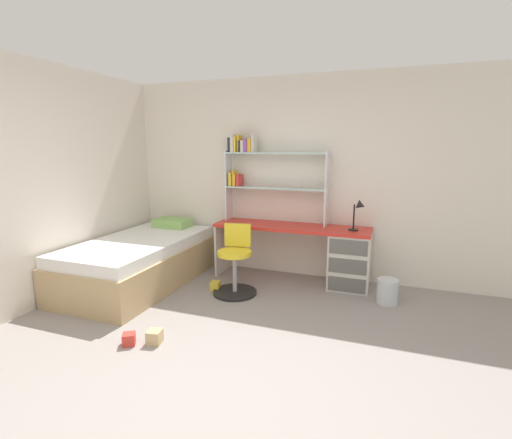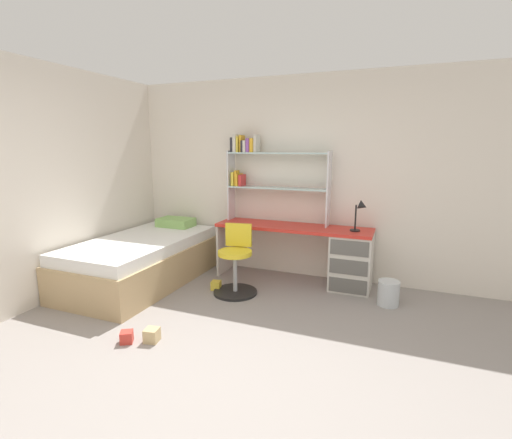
{
  "view_description": "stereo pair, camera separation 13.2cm",
  "coord_description": "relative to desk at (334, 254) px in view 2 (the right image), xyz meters",
  "views": [
    {
      "loc": [
        1.11,
        -2.15,
        1.72
      ],
      "look_at": [
        -0.27,
        1.64,
        0.93
      ],
      "focal_mm": 26.01,
      "sensor_mm": 36.0,
      "label": 1
    },
    {
      "loc": [
        1.23,
        -2.1,
        1.72
      ],
      "look_at": [
        -0.27,
        1.64,
        0.93
      ],
      "focal_mm": 26.01,
      "sensor_mm": 36.0,
      "label": 2
    }
  ],
  "objects": [
    {
      "name": "desk",
      "position": [
        0.0,
        0.0,
        0.0
      ],
      "size": [
        1.98,
        0.51,
        0.73
      ],
      "color": "red",
      "rests_on": "ground_plane"
    },
    {
      "name": "toy_block_red_1",
      "position": [
        -1.45,
        -2.07,
        -0.36
      ],
      "size": [
        0.14,
        0.14,
        0.11
      ],
      "primitive_type": "cube",
      "rotation": [
        0.0,
        0.0,
        0.56
      ],
      "color": "red",
      "rests_on": "ground_plane"
    },
    {
      "name": "bookshelf_hutch",
      "position": [
        -0.99,
        0.14,
        1.04
      ],
      "size": [
        1.36,
        0.22,
        1.15
      ],
      "color": "silver",
      "rests_on": "desk"
    },
    {
      "name": "room_shell",
      "position": [
        -1.74,
        -1.08,
        0.89
      ],
      "size": [
        5.8,
        6.27,
        2.62
      ],
      "color": "silver",
      "rests_on": "ground_plane"
    },
    {
      "name": "bed_platform",
      "position": [
        -2.3,
        -0.77,
        -0.12
      ],
      "size": [
        1.12,
        2.07,
        0.7
      ],
      "color": "tan",
      "rests_on": "ground_plane"
    },
    {
      "name": "toy_block_yellow_0",
      "position": [
        -1.3,
        -0.66,
        -0.36
      ],
      "size": [
        0.13,
        0.13,
        0.11
      ],
      "primitive_type": "cube",
      "rotation": [
        0.0,
        0.0,
        1.75
      ],
      "color": "gold",
      "rests_on": "ground_plane"
    },
    {
      "name": "toy_block_natural_2",
      "position": [
        -1.25,
        -1.97,
        -0.35
      ],
      "size": [
        0.14,
        0.14,
        0.12
      ],
      "primitive_type": "cube",
      "rotation": [
        0.0,
        0.0,
        0.2
      ],
      "color": "tan",
      "rests_on": "ground_plane"
    },
    {
      "name": "swivel_chair",
      "position": [
        -1.04,
        -0.65,
        -0.09
      ],
      "size": [
        0.52,
        0.52,
        0.82
      ],
      "color": "black",
      "rests_on": "ground_plane"
    },
    {
      "name": "ground_plane",
      "position": [
        -0.48,
        -2.36,
        -0.42
      ],
      "size": [
        5.8,
        6.27,
        0.02
      ],
      "primitive_type": "cube",
      "color": "gray"
    },
    {
      "name": "desk_lamp",
      "position": [
        0.3,
        -0.05,
        0.57
      ],
      "size": [
        0.2,
        0.17,
        0.38
      ],
      "color": "black",
      "rests_on": "desk"
    },
    {
      "name": "waste_bin",
      "position": [
        0.68,
        -0.35,
        -0.27
      ],
      "size": [
        0.23,
        0.23,
        0.28
      ],
      "primitive_type": "cylinder",
      "color": "silver",
      "rests_on": "ground_plane"
    }
  ]
}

